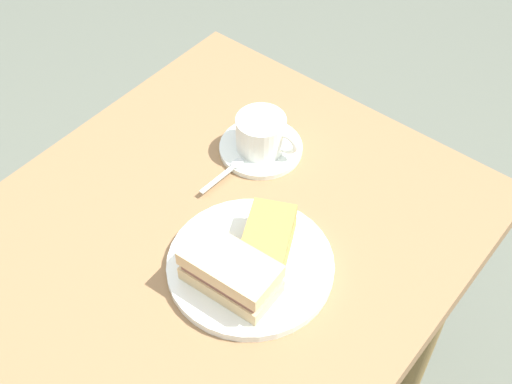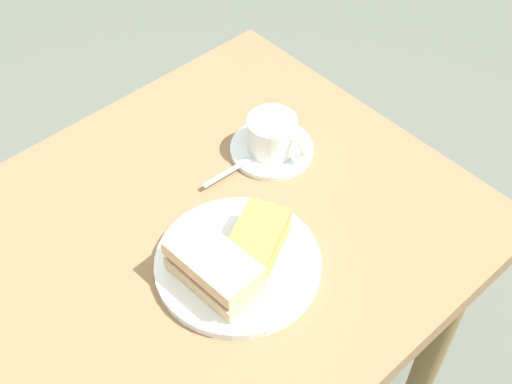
{
  "view_description": "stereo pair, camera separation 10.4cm",
  "coord_description": "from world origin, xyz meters",
  "px_view_note": "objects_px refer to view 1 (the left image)",
  "views": [
    {
      "loc": [
        -0.23,
        -0.45,
        1.53
      ],
      "look_at": [
        0.31,
        -0.01,
        0.74
      ],
      "focal_mm": 47.59,
      "sensor_mm": 36.0,
      "label": 1
    },
    {
      "loc": [
        -0.16,
        -0.52,
        1.53
      ],
      "look_at": [
        0.31,
        -0.01,
        0.74
      ],
      "focal_mm": 47.59,
      "sensor_mm": 36.0,
      "label": 2
    }
  ],
  "objects_px": {
    "coffee_saucer": "(261,148)",
    "coffee_cup": "(262,132)",
    "sandwich_plate": "(250,265)",
    "spoon": "(230,170)",
    "dining_table": "(117,364)",
    "sandwich_back": "(231,272)",
    "sandwich_front": "(266,244)"
  },
  "relations": [
    {
      "from": "sandwich_plate",
      "to": "sandwich_front",
      "type": "xyz_separation_m",
      "value": [
        0.03,
        -0.01,
        0.03
      ]
    },
    {
      "from": "sandwich_front",
      "to": "coffee_saucer",
      "type": "xyz_separation_m",
      "value": [
        0.17,
        0.15,
        -0.03
      ]
    },
    {
      "from": "sandwich_plate",
      "to": "spoon",
      "type": "distance_m",
      "value": 0.19
    },
    {
      "from": "sandwich_front",
      "to": "coffee_cup",
      "type": "distance_m",
      "value": 0.23
    },
    {
      "from": "coffee_saucer",
      "to": "coffee_cup",
      "type": "xyz_separation_m",
      "value": [
        0.0,
        -0.0,
        0.04
      ]
    },
    {
      "from": "sandwich_plate",
      "to": "spoon",
      "type": "xyz_separation_m",
      "value": [
        0.12,
        0.14,
        0.01
      ]
    },
    {
      "from": "spoon",
      "to": "coffee_saucer",
      "type": "bearing_deg",
      "value": -2.72
    },
    {
      "from": "sandwich_back",
      "to": "coffee_saucer",
      "type": "bearing_deg",
      "value": 30.29
    },
    {
      "from": "dining_table",
      "to": "coffee_cup",
      "type": "relative_size",
      "value": 11.06
    },
    {
      "from": "coffee_cup",
      "to": "sandwich_back",
      "type": "bearing_deg",
      "value": -150.02
    },
    {
      "from": "dining_table",
      "to": "sandwich_plate",
      "type": "distance_m",
      "value": 0.24
    },
    {
      "from": "coffee_saucer",
      "to": "sandwich_plate",
      "type": "bearing_deg",
      "value": -144.83
    },
    {
      "from": "dining_table",
      "to": "coffee_saucer",
      "type": "bearing_deg",
      "value": 8.12
    },
    {
      "from": "sandwich_front",
      "to": "coffee_cup",
      "type": "xyz_separation_m",
      "value": [
        0.17,
        0.15,
        0.0
      ]
    },
    {
      "from": "sandwich_front",
      "to": "coffee_cup",
      "type": "bearing_deg",
      "value": 40.33
    },
    {
      "from": "dining_table",
      "to": "spoon",
      "type": "relative_size",
      "value": 12.43
    },
    {
      "from": "dining_table",
      "to": "coffee_saucer",
      "type": "height_order",
      "value": "coffee_saucer"
    },
    {
      "from": "coffee_saucer",
      "to": "dining_table",
      "type": "bearing_deg",
      "value": -171.88
    },
    {
      "from": "sandwich_plate",
      "to": "coffee_saucer",
      "type": "height_order",
      "value": "sandwich_plate"
    },
    {
      "from": "sandwich_back",
      "to": "spoon",
      "type": "bearing_deg",
      "value": 41.09
    },
    {
      "from": "coffee_saucer",
      "to": "spoon",
      "type": "bearing_deg",
      "value": 177.28
    },
    {
      "from": "sandwich_plate",
      "to": "sandwich_front",
      "type": "bearing_deg",
      "value": -18.72
    },
    {
      "from": "sandwich_front",
      "to": "sandwich_back",
      "type": "xyz_separation_m",
      "value": [
        -0.07,
        0.01,
        0.01
      ]
    },
    {
      "from": "coffee_saucer",
      "to": "coffee_cup",
      "type": "relative_size",
      "value": 1.27
    },
    {
      "from": "sandwich_back",
      "to": "coffee_cup",
      "type": "relative_size",
      "value": 1.25
    },
    {
      "from": "dining_table",
      "to": "sandwich_back",
      "type": "relative_size",
      "value": 8.86
    },
    {
      "from": "coffee_cup",
      "to": "spoon",
      "type": "xyz_separation_m",
      "value": [
        -0.08,
        0.01,
        -0.03
      ]
    },
    {
      "from": "sandwich_back",
      "to": "coffee_saucer",
      "type": "height_order",
      "value": "sandwich_back"
    },
    {
      "from": "coffee_saucer",
      "to": "sandwich_back",
      "type": "bearing_deg",
      "value": -149.71
    },
    {
      "from": "spoon",
      "to": "dining_table",
      "type": "bearing_deg",
      "value": -169.41
    },
    {
      "from": "coffee_cup",
      "to": "sandwich_plate",
      "type": "bearing_deg",
      "value": -145.18
    },
    {
      "from": "sandwich_plate",
      "to": "sandwich_back",
      "type": "relative_size",
      "value": 1.76
    }
  ]
}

